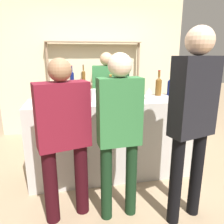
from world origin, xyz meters
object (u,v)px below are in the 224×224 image
counter_bottle_1 (121,88)px  counter_bottle_0 (111,91)px  customer_center (119,126)px  customer_left (64,132)px  ice_bucket (82,91)px  counter_bottle_3 (170,86)px  server_behind_counter (107,94)px  cork_jar (95,96)px  wine_glass (149,91)px  customer_right (193,113)px  counter_bottle_2 (159,86)px

counter_bottle_1 → counter_bottle_0: bearing=-147.1°
counter_bottle_1 → customer_center: 0.91m
customer_left → counter_bottle_0: bearing=-55.0°
counter_bottle_1 → customer_center: bearing=-104.4°
counter_bottle_0 → ice_bucket: bearing=163.0°
counter_bottle_3 → server_behind_counter: size_ratio=0.20×
cork_jar → server_behind_counter: (0.32, 0.98, -0.16)m
wine_glass → customer_right: (0.06, -0.93, -0.04)m
ice_bucket → customer_right: customer_right is taller
counter_bottle_1 → customer_right: (0.41, -1.01, -0.08)m
counter_bottle_3 → ice_bucket: (-1.24, -0.11, -0.01)m
ice_bucket → customer_right: (0.90, -1.02, -0.05)m
server_behind_counter → customer_left: bearing=-13.8°
counter_bottle_0 → customer_right: bearing=-58.5°
wine_glass → server_behind_counter: (-0.38, 0.95, -0.19)m
counter_bottle_1 → wine_glass: size_ratio=2.64×
server_behind_counter → customer_center: (-0.19, -1.73, 0.02)m
counter_bottle_1 → cork_jar: size_ratio=2.40×
counter_bottle_2 → cork_jar: 0.94m
counter_bottle_2 → wine_glass: counter_bottle_2 is taller
wine_glass → cork_jar: size_ratio=0.91×
ice_bucket → customer_right: bearing=-48.5°
wine_glass → server_behind_counter: bearing=111.9°
counter_bottle_1 → customer_left: 1.09m
cork_jar → counter_bottle_0: bearing=4.3°
counter_bottle_0 → cork_jar: counter_bottle_0 is taller
counter_bottle_1 → customer_right: customer_right is taller
customer_right → cork_jar: bearing=24.2°
counter_bottle_3 → ice_bucket: 1.24m
server_behind_counter → customer_right: bearing=22.2°
counter_bottle_0 → cork_jar: 0.20m
wine_glass → customer_right: customer_right is taller
counter_bottle_2 → ice_bucket: counter_bottle_2 is taller
ice_bucket → customer_left: (-0.23, -0.77, -0.23)m
customer_left → wine_glass: bearing=-72.0°
counter_bottle_2 → ice_bucket: bearing=-174.0°
counter_bottle_2 → cork_jar: (-0.91, -0.23, -0.06)m
customer_right → counter_bottle_1: bearing=6.1°
counter_bottle_0 → server_behind_counter: 1.00m
counter_bottle_2 → counter_bottle_3: (0.17, -0.01, -0.01)m
ice_bucket → cork_jar: bearing=-38.5°
counter_bottle_1 → customer_left: customer_left is taller
customer_right → counter_bottle_0: bearing=15.7°
customer_right → counter_bottle_2: bearing=-23.7°
server_behind_counter → customer_left: size_ratio=1.03×
server_behind_counter → counter_bottle_0: bearing=2.0°
counter_bottle_0 → wine_glass: 0.50m
counter_bottle_1 → customer_center: (-0.22, -0.86, -0.22)m
counter_bottle_2 → customer_center: 1.27m
counter_bottle_0 → ice_bucket: counter_bottle_0 is taller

